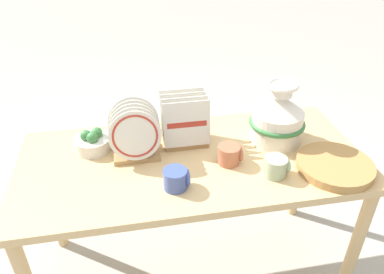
{
  "coord_description": "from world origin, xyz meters",
  "views": [
    {
      "loc": [
        -0.24,
        -1.31,
        1.7
      ],
      "look_at": [
        0.0,
        0.0,
        0.84
      ],
      "focal_mm": 35.0,
      "sensor_mm": 36.0,
      "label": 1
    }
  ],
  "objects_px": {
    "dish_rack_round_plates": "(135,135)",
    "mug_terracotta_glaze": "(230,154)",
    "mug_sage_glaze": "(276,167)",
    "mug_cobalt_glaze": "(176,179)",
    "wicker_charger_stack": "(335,166)",
    "ceramic_vase": "(278,117)",
    "dish_rack_square_plates": "(185,125)",
    "fruit_bowl": "(93,142)"
  },
  "relations": [
    {
      "from": "ceramic_vase",
      "to": "dish_rack_square_plates",
      "type": "height_order",
      "value": "ceramic_vase"
    },
    {
      "from": "fruit_bowl",
      "to": "wicker_charger_stack",
      "type": "bearing_deg",
      "value": -18.68
    },
    {
      "from": "dish_rack_round_plates",
      "to": "mug_cobalt_glaze",
      "type": "height_order",
      "value": "dish_rack_round_plates"
    },
    {
      "from": "dish_rack_square_plates",
      "to": "mug_cobalt_glaze",
      "type": "xyz_separation_m",
      "value": [
        -0.09,
        -0.32,
        -0.05
      ]
    },
    {
      "from": "mug_cobalt_glaze",
      "to": "fruit_bowl",
      "type": "height_order",
      "value": "fruit_bowl"
    },
    {
      "from": "wicker_charger_stack",
      "to": "mug_terracotta_glaze",
      "type": "distance_m",
      "value": 0.44
    },
    {
      "from": "dish_rack_square_plates",
      "to": "wicker_charger_stack",
      "type": "distance_m",
      "value": 0.67
    },
    {
      "from": "mug_sage_glaze",
      "to": "fruit_bowl",
      "type": "bearing_deg",
      "value": 156.26
    },
    {
      "from": "mug_terracotta_glaze",
      "to": "fruit_bowl",
      "type": "bearing_deg",
      "value": 160.08
    },
    {
      "from": "mug_cobalt_glaze",
      "to": "mug_terracotta_glaze",
      "type": "height_order",
      "value": "same"
    },
    {
      "from": "ceramic_vase",
      "to": "dish_rack_round_plates",
      "type": "bearing_deg",
      "value": -179.48
    },
    {
      "from": "mug_terracotta_glaze",
      "to": "mug_sage_glaze",
      "type": "height_order",
      "value": "same"
    },
    {
      "from": "wicker_charger_stack",
      "to": "mug_cobalt_glaze",
      "type": "relative_size",
      "value": 3.08
    },
    {
      "from": "ceramic_vase",
      "to": "mug_terracotta_glaze",
      "type": "xyz_separation_m",
      "value": [
        -0.26,
        -0.13,
        -0.08
      ]
    },
    {
      "from": "mug_sage_glaze",
      "to": "dish_rack_square_plates",
      "type": "bearing_deg",
      "value": 135.72
    },
    {
      "from": "mug_sage_glaze",
      "to": "mug_cobalt_glaze",
      "type": "bearing_deg",
      "value": -179.41
    },
    {
      "from": "wicker_charger_stack",
      "to": "mug_cobalt_glaze",
      "type": "height_order",
      "value": "mug_cobalt_glaze"
    },
    {
      "from": "mug_sage_glaze",
      "to": "fruit_bowl",
      "type": "height_order",
      "value": "fruit_bowl"
    },
    {
      "from": "mug_cobalt_glaze",
      "to": "dish_rack_square_plates",
      "type": "bearing_deg",
      "value": 74.86
    },
    {
      "from": "ceramic_vase",
      "to": "mug_terracotta_glaze",
      "type": "relative_size",
      "value": 2.84
    },
    {
      "from": "mug_terracotta_glaze",
      "to": "mug_sage_glaze",
      "type": "xyz_separation_m",
      "value": [
        0.16,
        -0.12,
        0.0
      ]
    },
    {
      "from": "wicker_charger_stack",
      "to": "mug_cobalt_glaze",
      "type": "distance_m",
      "value": 0.67
    },
    {
      "from": "mug_cobalt_glaze",
      "to": "mug_sage_glaze",
      "type": "bearing_deg",
      "value": 0.59
    },
    {
      "from": "wicker_charger_stack",
      "to": "mug_terracotta_glaze",
      "type": "xyz_separation_m",
      "value": [
        -0.42,
        0.13,
        0.02
      ]
    },
    {
      "from": "dish_rack_round_plates",
      "to": "mug_terracotta_glaze",
      "type": "height_order",
      "value": "dish_rack_round_plates"
    },
    {
      "from": "dish_rack_square_plates",
      "to": "mug_cobalt_glaze",
      "type": "bearing_deg",
      "value": -105.14
    },
    {
      "from": "mug_cobalt_glaze",
      "to": "mug_sage_glaze",
      "type": "relative_size",
      "value": 1.0
    },
    {
      "from": "dish_rack_square_plates",
      "to": "wicker_charger_stack",
      "type": "height_order",
      "value": "dish_rack_square_plates"
    },
    {
      "from": "mug_terracotta_glaze",
      "to": "fruit_bowl",
      "type": "distance_m",
      "value": 0.62
    },
    {
      "from": "ceramic_vase",
      "to": "dish_rack_round_plates",
      "type": "distance_m",
      "value": 0.65
    },
    {
      "from": "dish_rack_round_plates",
      "to": "fruit_bowl",
      "type": "bearing_deg",
      "value": 156.11
    },
    {
      "from": "dish_rack_round_plates",
      "to": "mug_cobalt_glaze",
      "type": "xyz_separation_m",
      "value": [
        0.14,
        -0.25,
        -0.06
      ]
    },
    {
      "from": "dish_rack_square_plates",
      "to": "mug_terracotta_glaze",
      "type": "distance_m",
      "value": 0.26
    },
    {
      "from": "ceramic_vase",
      "to": "mug_terracotta_glaze",
      "type": "distance_m",
      "value": 0.3
    },
    {
      "from": "fruit_bowl",
      "to": "dish_rack_square_plates",
      "type": "bearing_deg",
      "value": -1.34
    },
    {
      "from": "dish_rack_square_plates",
      "to": "fruit_bowl",
      "type": "height_order",
      "value": "dish_rack_square_plates"
    },
    {
      "from": "mug_cobalt_glaze",
      "to": "mug_terracotta_glaze",
      "type": "relative_size",
      "value": 1.0
    },
    {
      "from": "ceramic_vase",
      "to": "mug_cobalt_glaze",
      "type": "xyz_separation_m",
      "value": [
        -0.5,
        -0.25,
        -0.08
      ]
    },
    {
      "from": "dish_rack_round_plates",
      "to": "wicker_charger_stack",
      "type": "distance_m",
      "value": 0.85
    },
    {
      "from": "ceramic_vase",
      "to": "dish_rack_round_plates",
      "type": "xyz_separation_m",
      "value": [
        -0.65,
        -0.01,
        -0.02
      ]
    },
    {
      "from": "wicker_charger_stack",
      "to": "fruit_bowl",
      "type": "bearing_deg",
      "value": 161.32
    },
    {
      "from": "wicker_charger_stack",
      "to": "mug_sage_glaze",
      "type": "relative_size",
      "value": 3.08
    }
  ]
}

